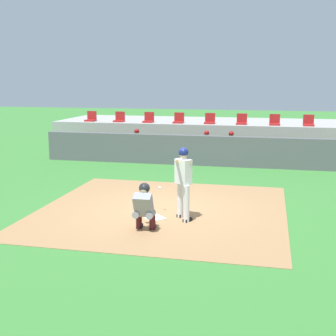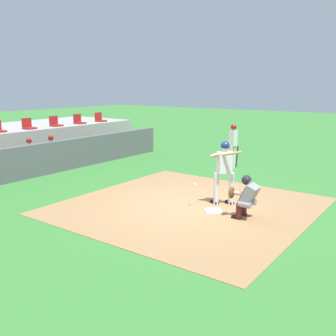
{
  "view_description": "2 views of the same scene",
  "coord_description": "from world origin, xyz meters",
  "px_view_note": "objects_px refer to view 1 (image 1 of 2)",
  "views": [
    {
      "loc": [
        2.68,
        -11.22,
        3.41
      ],
      "look_at": [
        0.0,
        0.7,
        1.0
      ],
      "focal_mm": 48.43,
      "sensor_mm": 36.0,
      "label": 1
    },
    {
      "loc": [
        -8.6,
        -5.56,
        3.31
      ],
      "look_at": [
        0.0,
        0.7,
        1.0
      ],
      "focal_mm": 40.97,
      "sensor_mm": 36.0,
      "label": 2
    }
  ],
  "objects_px": {
    "catcher_crouched": "(144,205)",
    "stadium_seat_0": "(91,118)",
    "dugout_player_1": "(206,146)",
    "stadium_seat_3": "(179,120)",
    "home_plate": "(155,218)",
    "dugout_player_2": "(231,147)",
    "stadium_seat_2": "(149,120)",
    "stadium_seat_4": "(210,121)",
    "stadium_seat_6": "(275,122)",
    "stadium_seat_1": "(119,119)",
    "stadium_seat_7": "(309,123)",
    "batter_at_plate": "(183,179)",
    "stadium_seat_5": "(242,121)",
    "dugout_player_0": "(136,144)"
  },
  "relations": [
    {
      "from": "catcher_crouched",
      "to": "stadium_seat_0",
      "type": "relative_size",
      "value": 3.86
    },
    {
      "from": "dugout_player_1",
      "to": "stadium_seat_3",
      "type": "bearing_deg",
      "value": 127.68
    },
    {
      "from": "home_plate",
      "to": "dugout_player_2",
      "type": "height_order",
      "value": "dugout_player_2"
    },
    {
      "from": "stadium_seat_2",
      "to": "stadium_seat_4",
      "type": "height_order",
      "value": "same"
    },
    {
      "from": "stadium_seat_3",
      "to": "stadium_seat_6",
      "type": "xyz_separation_m",
      "value": [
        4.33,
        0.0,
        0.0
      ]
    },
    {
      "from": "stadium_seat_6",
      "to": "home_plate",
      "type": "bearing_deg",
      "value": -105.84
    },
    {
      "from": "stadium_seat_4",
      "to": "stadium_seat_1",
      "type": "bearing_deg",
      "value": 180.0
    },
    {
      "from": "dugout_player_2",
      "to": "stadium_seat_3",
      "type": "relative_size",
      "value": 2.71
    },
    {
      "from": "stadium_seat_4",
      "to": "stadium_seat_7",
      "type": "relative_size",
      "value": 1.0
    },
    {
      "from": "batter_at_plate",
      "to": "stadium_seat_4",
      "type": "bearing_deg",
      "value": 93.93
    },
    {
      "from": "stadium_seat_4",
      "to": "stadium_seat_6",
      "type": "bearing_deg",
      "value": 0.0
    },
    {
      "from": "dugout_player_1",
      "to": "stadium_seat_5",
      "type": "distance_m",
      "value": 2.57
    },
    {
      "from": "stadium_seat_5",
      "to": "stadium_seat_7",
      "type": "relative_size",
      "value": 1.0
    },
    {
      "from": "dugout_player_1",
      "to": "stadium_seat_2",
      "type": "relative_size",
      "value": 2.71
    },
    {
      "from": "dugout_player_0",
      "to": "stadium_seat_6",
      "type": "relative_size",
      "value": 2.71
    },
    {
      "from": "home_plate",
      "to": "stadium_seat_6",
      "type": "distance_m",
      "value": 10.69
    },
    {
      "from": "batter_at_plate",
      "to": "stadium_seat_7",
      "type": "height_order",
      "value": "stadium_seat_7"
    },
    {
      "from": "dugout_player_2",
      "to": "stadium_seat_2",
      "type": "height_order",
      "value": "stadium_seat_2"
    },
    {
      "from": "stadium_seat_0",
      "to": "stadium_seat_3",
      "type": "relative_size",
      "value": 1.0
    },
    {
      "from": "home_plate",
      "to": "stadium_seat_5",
      "type": "xyz_separation_m",
      "value": [
        1.44,
        10.18,
        1.51
      ]
    },
    {
      "from": "home_plate",
      "to": "stadium_seat_6",
      "type": "xyz_separation_m",
      "value": [
        2.89,
        10.18,
        1.51
      ]
    },
    {
      "from": "stadium_seat_1",
      "to": "stadium_seat_6",
      "type": "bearing_deg",
      "value": 0.0
    },
    {
      "from": "home_plate",
      "to": "stadium_seat_7",
      "type": "bearing_deg",
      "value": 66.94
    },
    {
      "from": "stadium_seat_5",
      "to": "stadium_seat_7",
      "type": "height_order",
      "value": "same"
    },
    {
      "from": "stadium_seat_4",
      "to": "stadium_seat_5",
      "type": "distance_m",
      "value": 1.44
    },
    {
      "from": "batter_at_plate",
      "to": "stadium_seat_0",
      "type": "xyz_separation_m",
      "value": [
        -6.47,
        10.1,
        0.5
      ]
    },
    {
      "from": "batter_at_plate",
      "to": "stadium_seat_4",
      "type": "height_order",
      "value": "stadium_seat_4"
    },
    {
      "from": "dugout_player_2",
      "to": "stadium_seat_4",
      "type": "distance_m",
      "value": 2.49
    },
    {
      "from": "stadium_seat_4",
      "to": "stadium_seat_5",
      "type": "relative_size",
      "value": 1.0
    },
    {
      "from": "batter_at_plate",
      "to": "stadium_seat_6",
      "type": "height_order",
      "value": "stadium_seat_6"
    },
    {
      "from": "batter_at_plate",
      "to": "dugout_player_2",
      "type": "distance_m",
      "value": 8.08
    },
    {
      "from": "batter_at_plate",
      "to": "catcher_crouched",
      "type": "height_order",
      "value": "batter_at_plate"
    },
    {
      "from": "dugout_player_2",
      "to": "stadium_seat_2",
      "type": "relative_size",
      "value": 2.71
    },
    {
      "from": "stadium_seat_2",
      "to": "stadium_seat_3",
      "type": "distance_m",
      "value": 1.44
    },
    {
      "from": "home_plate",
      "to": "stadium_seat_1",
      "type": "bearing_deg",
      "value": 113.06
    },
    {
      "from": "batter_at_plate",
      "to": "stadium_seat_3",
      "type": "distance_m",
      "value": 10.33
    },
    {
      "from": "stadium_seat_5",
      "to": "catcher_crouched",
      "type": "bearing_deg",
      "value": -97.48
    },
    {
      "from": "batter_at_plate",
      "to": "dugout_player_1",
      "type": "height_order",
      "value": "batter_at_plate"
    },
    {
      "from": "stadium_seat_2",
      "to": "stadium_seat_7",
      "type": "xyz_separation_m",
      "value": [
        7.22,
        0.0,
        0.0
      ]
    },
    {
      "from": "stadium_seat_3",
      "to": "stadium_seat_0",
      "type": "bearing_deg",
      "value": 180.0
    },
    {
      "from": "stadium_seat_5",
      "to": "stadium_seat_4",
      "type": "bearing_deg",
      "value": 180.0
    },
    {
      "from": "home_plate",
      "to": "stadium_seat_4",
      "type": "bearing_deg",
      "value": 90.0
    },
    {
      "from": "batter_at_plate",
      "to": "stadium_seat_1",
      "type": "bearing_deg",
      "value": 116.46
    },
    {
      "from": "stadium_seat_5",
      "to": "dugout_player_1",
      "type": "bearing_deg",
      "value": -122.93
    },
    {
      "from": "home_plate",
      "to": "catcher_crouched",
      "type": "height_order",
      "value": "catcher_crouched"
    },
    {
      "from": "stadium_seat_3",
      "to": "stadium_seat_4",
      "type": "xyz_separation_m",
      "value": [
        1.44,
        0.0,
        0.0
      ]
    },
    {
      "from": "stadium_seat_2",
      "to": "stadium_seat_5",
      "type": "xyz_separation_m",
      "value": [
        4.33,
        0.0,
        0.0
      ]
    },
    {
      "from": "catcher_crouched",
      "to": "stadium_seat_5",
      "type": "relative_size",
      "value": 3.86
    },
    {
      "from": "dugout_player_1",
      "to": "stadium_seat_7",
      "type": "distance_m",
      "value": 4.75
    },
    {
      "from": "dugout_player_1",
      "to": "stadium_seat_2",
      "type": "bearing_deg",
      "value": 145.99
    }
  ]
}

